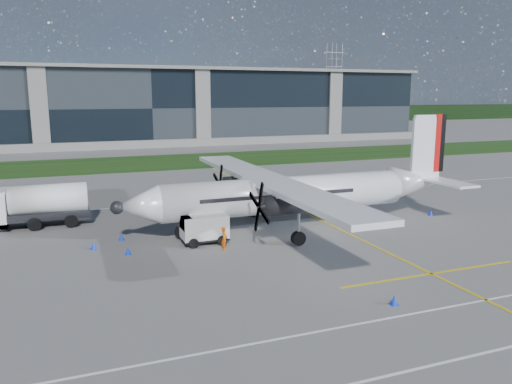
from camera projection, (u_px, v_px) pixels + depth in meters
ground at (190, 168)px, 69.71m from camera, size 400.00×400.00×0.00m
grass_strip at (178, 161)px, 77.04m from camera, size 400.00×18.00×0.04m
terminal_building at (144, 107)px, 104.93m from camera, size 120.00×20.00×15.00m
tree_line at (117, 117)px, 160.77m from camera, size 400.00×6.00×6.00m
pylon_east at (334, 82)px, 197.52m from camera, size 9.00×4.60×30.00m
yellow_taxiway_centerline at (306, 213)px, 43.28m from camera, size 0.20×70.00×0.01m
white_lane_line at (506, 348)px, 20.23m from camera, size 90.00×0.15×0.01m
turboprop_aircraft at (298, 173)px, 37.97m from camera, size 27.39×28.41×8.52m
fuel_tanker_truck at (23, 207)px, 38.29m from camera, size 8.74×2.84×3.28m
baggage_tug at (204, 229)px, 34.40m from camera, size 3.34×2.00×2.00m
ground_crew_person at (224, 237)px, 32.84m from camera, size 0.81×0.89×1.79m
safety_cone_tail at (431, 213)px, 42.43m from camera, size 0.36×0.36×0.50m
safety_cone_nose_port at (128, 251)px, 32.06m from camera, size 0.36×0.36×0.50m
safety_cone_nose_stbd at (122, 237)px, 35.21m from camera, size 0.36×0.36×0.50m
safety_cone_stbdwing at (206, 192)px, 51.32m from camera, size 0.36×0.36×0.50m
safety_cone_fwd at (93, 246)px, 33.15m from camera, size 0.36×0.36×0.50m
safety_cone_portwing at (394, 300)px, 24.36m from camera, size 0.36×0.36×0.50m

